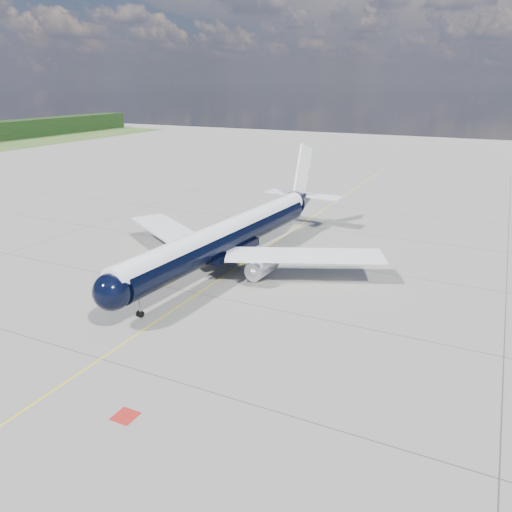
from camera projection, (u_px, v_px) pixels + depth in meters
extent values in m
plane|color=gray|center=(274.00, 243.00, 70.90)|extent=(320.00, 320.00, 0.00)
cube|color=yellow|center=(258.00, 253.00, 66.66)|extent=(0.16, 160.00, 0.01)
cube|color=maroon|center=(125.00, 416.00, 34.17)|extent=(1.60, 1.60, 0.01)
cylinder|color=black|center=(226.00, 239.00, 59.77)|extent=(6.02, 35.35, 3.52)
sphere|color=black|center=(112.00, 292.00, 44.66)|extent=(3.76, 3.76, 3.52)
cone|color=black|center=(303.00, 199.00, 77.34)|extent=(3.97, 6.72, 3.52)
cylinder|color=white|center=(226.00, 232.00, 59.48)|extent=(5.38, 37.15, 2.74)
cube|color=black|center=(110.00, 287.00, 44.34)|extent=(2.30, 1.27, 0.51)
cube|color=white|center=(170.00, 231.00, 65.79)|extent=(17.52, 13.37, 0.30)
cube|color=white|center=(304.00, 255.00, 56.56)|extent=(18.13, 11.44, 0.30)
cube|color=black|center=(226.00, 249.00, 60.20)|extent=(4.54, 9.52, 0.93)
cylinder|color=silver|center=(178.00, 250.00, 61.74)|extent=(2.37, 4.40, 2.07)
cylinder|color=silver|center=(262.00, 267.00, 56.03)|extent=(2.37, 4.40, 2.07)
sphere|color=gray|center=(167.00, 254.00, 60.15)|extent=(1.09, 1.09, 1.02)
sphere|color=gray|center=(253.00, 272.00, 54.44)|extent=(1.09, 1.09, 1.02)
cube|color=white|center=(178.00, 244.00, 61.66)|extent=(0.41, 2.97, 1.02)
cube|color=white|center=(263.00, 261.00, 55.95)|extent=(0.41, 2.97, 1.02)
cube|color=white|center=(303.00, 169.00, 75.40)|extent=(0.72, 5.88, 7.90)
cube|color=white|center=(303.00, 194.00, 77.09)|extent=(12.22, 3.82, 0.20)
cylinder|color=gray|center=(140.00, 306.00, 48.20)|extent=(0.18, 0.18, 1.94)
cylinder|color=black|center=(139.00, 314.00, 48.57)|extent=(0.21, 0.66, 0.65)
cylinder|color=black|center=(142.00, 314.00, 48.39)|extent=(0.21, 0.66, 0.65)
cylinder|color=gray|center=(213.00, 252.00, 63.18)|extent=(0.26, 0.26, 1.76)
cylinder|color=gray|center=(253.00, 260.00, 60.37)|extent=(0.26, 0.26, 1.76)
cylinder|color=black|center=(211.00, 259.00, 63.01)|extent=(0.49, 1.05, 1.02)
cylinder|color=black|center=(215.00, 257.00, 63.84)|extent=(0.49, 1.05, 1.02)
cylinder|color=black|center=(251.00, 267.00, 60.20)|extent=(0.49, 1.05, 1.02)
cylinder|color=black|center=(255.00, 265.00, 61.03)|extent=(0.49, 1.05, 1.02)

